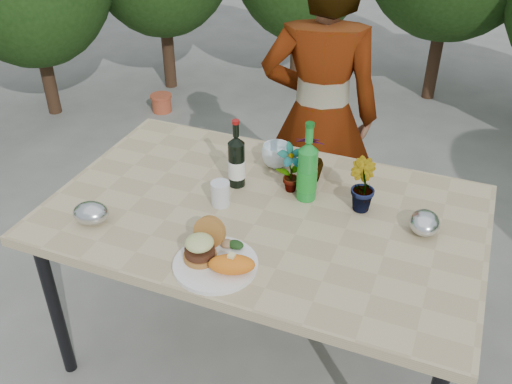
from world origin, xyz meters
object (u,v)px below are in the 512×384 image
at_px(patio_table, 264,222).
at_px(dinner_plate, 216,264).
at_px(wine_bottle, 237,162).
at_px(person, 320,118).

bearing_deg(patio_table, dinner_plate, -95.05).
relative_size(wine_bottle, person, 0.18).
height_order(patio_table, wine_bottle, wine_bottle).
bearing_deg(person, dinner_plate, 74.41).
bearing_deg(person, patio_table, 76.41).
bearing_deg(wine_bottle, patio_table, -16.67).
distance_m(dinner_plate, person, 1.12).
distance_m(patio_table, wine_bottle, 0.26).
relative_size(dinner_plate, person, 0.18).
distance_m(wine_bottle, person, 0.67).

